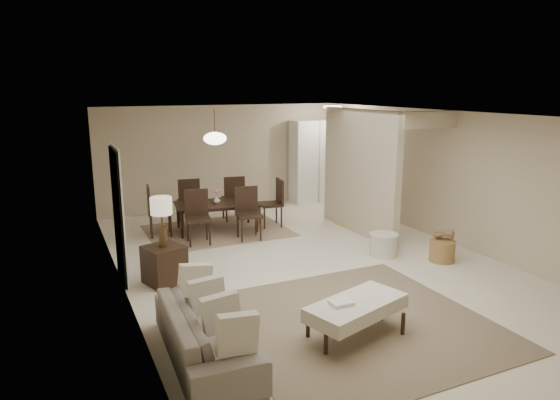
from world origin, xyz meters
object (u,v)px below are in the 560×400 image
side_table (164,265)px  round_pouf (384,245)px  pantry_cabinet (314,161)px  wicker_basket (442,251)px  dining_table (217,217)px  sofa (206,333)px  ottoman_bench (356,308)px

side_table → round_pouf: bearing=-5.4°
pantry_cabinet → wicker_basket: size_ratio=4.90×
round_pouf → dining_table: size_ratio=0.30×
round_pouf → wicker_basket: 0.99m
pantry_cabinet → wicker_basket: 5.08m
sofa → ottoman_bench: bearing=-97.4°
ottoman_bench → dining_table: (-0.11, 4.99, -0.07)m
side_table → round_pouf: (3.79, -0.36, -0.09)m
pantry_cabinet → ottoman_bench: pantry_cabinet is taller
pantry_cabinet → dining_table: size_ratio=1.25×
pantry_cabinet → sofa: 7.97m
sofa → side_table: sofa is taller
sofa → side_table: bearing=1.0°
pantry_cabinet → ottoman_bench: bearing=-114.7°
sofa → dining_table: dining_table is taller
sofa → pantry_cabinet: bearing=-35.0°
pantry_cabinet → round_pouf: 4.52m
sofa → ottoman_bench: (1.76, -0.30, 0.07)m
side_table → dining_table: bearing=55.8°
pantry_cabinet → dining_table: 3.63m
wicker_basket → side_table: bearing=167.2°
pantry_cabinet → side_table: bearing=-140.1°
wicker_basket → dining_table: bearing=131.0°
ottoman_bench → dining_table: dining_table is taller
ottoman_bench → round_pouf: bearing=30.6°
sofa → round_pouf: 4.33m
sofa → dining_table: (1.65, 4.69, 0.00)m
round_pouf → dining_table: dining_table is taller
wicker_basket → dining_table: (-2.93, 3.38, 0.11)m
ottoman_bench → dining_table: size_ratio=0.83×
wicker_basket → dining_table: dining_table is taller
wicker_basket → ottoman_bench: bearing=-150.2°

